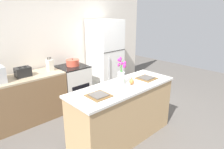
{
  "coord_description": "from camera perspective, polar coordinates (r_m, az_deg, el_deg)",
  "views": [
    {
      "loc": [
        -2.07,
        -1.95,
        2.03
      ],
      "look_at": [
        0.0,
        0.25,
        1.04
      ],
      "focal_mm": 32.0,
      "sensor_mm": 36.0,
      "label": 1
    }
  ],
  "objects": [
    {
      "name": "stove_range",
      "position": [
        4.46,
        -11.04,
        -3.11
      ],
      "size": [
        0.6,
        0.61,
        0.89
      ],
      "color": "silver",
      "rests_on": "ground_plane"
    },
    {
      "name": "refrigerator",
      "position": [
        4.86,
        -1.9,
        4.73
      ],
      "size": [
        0.68,
        0.67,
        1.81
      ],
      "color": "white",
      "rests_on": "ground_plane"
    },
    {
      "name": "cooking_pot",
      "position": [
        4.33,
        -11.16,
        3.35
      ],
      "size": [
        0.28,
        0.28,
        0.16
      ],
      "color": "#CC4C38",
      "rests_on": "stove_range"
    },
    {
      "name": "pear_figurine",
      "position": [
        3.1,
        5.63,
        -2.0
      ],
      "size": [
        0.07,
        0.07,
        0.12
      ],
      "color": "#C66B33",
      "rests_on": "kitchen_island"
    },
    {
      "name": "back_wall",
      "position": [
        4.52,
        -15.59,
        8.79
      ],
      "size": [
        5.2,
        0.08,
        2.7
      ],
      "color": "silver",
      "rests_on": "ground_plane"
    },
    {
      "name": "ground_plane",
      "position": [
        3.5,
        2.94,
        -17.39
      ],
      "size": [
        10.0,
        10.0,
        0.0
      ],
      "primitive_type": "plane",
      "color": "#59544F"
    },
    {
      "name": "kitchen_island",
      "position": [
        3.25,
        3.08,
        -10.75
      ],
      "size": [
        1.8,
        0.66,
        0.92
      ],
      "color": "tan",
      "rests_on": "ground_plane"
    },
    {
      "name": "toaster",
      "position": [
        3.89,
        -24.1,
        0.68
      ],
      "size": [
        0.28,
        0.18,
        0.17
      ],
      "color": "black",
      "rests_on": "back_counter"
    },
    {
      "name": "knife_block",
      "position": [
        4.07,
        -17.32,
        2.58
      ],
      "size": [
        0.1,
        0.14,
        0.27
      ],
      "color": "beige",
      "rests_on": "back_counter"
    },
    {
      "name": "plate_setting_left",
      "position": [
        2.7,
        -3.8,
        -5.97
      ],
      "size": [
        0.29,
        0.29,
        0.02
      ],
      "color": "brown",
      "rests_on": "kitchen_island"
    },
    {
      "name": "plate_setting_right",
      "position": [
        3.4,
        9.78,
        -1.01
      ],
      "size": [
        0.29,
        0.29,
        0.02
      ],
      "color": "brown",
      "rests_on": "kitchen_island"
    },
    {
      "name": "flower_vase",
      "position": [
        3.07,
        2.7,
        -0.07
      ],
      "size": [
        0.16,
        0.17,
        0.42
      ],
      "color": "silver",
      "rests_on": "kitchen_island"
    },
    {
      "name": "back_counter",
      "position": [
        4.02,
        -25.17,
        -6.97
      ],
      "size": [
        1.68,
        0.6,
        0.89
      ],
      "color": "brown",
      "rests_on": "ground_plane"
    }
  ]
}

